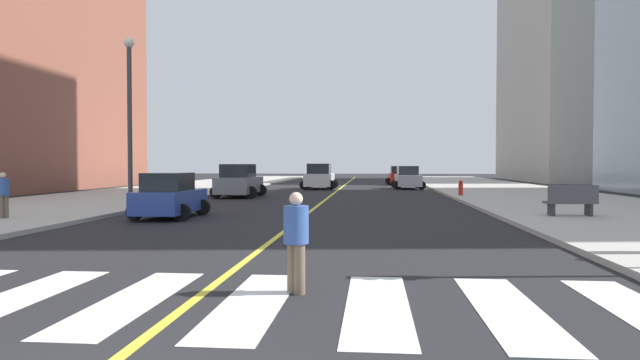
% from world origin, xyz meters
% --- Properties ---
extents(sidewalk_kerb_east, '(10.00, 120.00, 0.15)m').
position_xyz_m(sidewalk_kerb_east, '(12.20, 20.00, 0.07)').
color(sidewalk_kerb_east, '#B2ADA3').
rests_on(sidewalk_kerb_east, ground).
extents(sidewalk_kerb_west, '(10.00, 120.00, 0.15)m').
position_xyz_m(sidewalk_kerb_west, '(-12.20, 20.00, 0.07)').
color(sidewalk_kerb_west, '#B2ADA3').
rests_on(sidewalk_kerb_west, ground).
extents(crosswalk_paint, '(13.50, 4.00, 0.01)m').
position_xyz_m(crosswalk_paint, '(0.00, 4.00, 0.01)').
color(crosswalk_paint, silver).
rests_on(crosswalk_paint, ground).
extents(lane_divider_paint, '(0.16, 80.00, 0.01)m').
position_xyz_m(lane_divider_paint, '(0.00, 40.00, 0.01)').
color(lane_divider_paint, yellow).
rests_on(lane_divider_paint, ground).
extents(parking_garage_concrete, '(18.00, 24.00, 25.02)m').
position_xyz_m(parking_garage_concrete, '(28.89, 64.72, 12.51)').
color(parking_garage_concrete, '#B2ADA3').
rests_on(parking_garage_concrete, ground).
extents(car_red_nearest, '(2.56, 4.06, 1.80)m').
position_xyz_m(car_red_nearest, '(5.15, 50.23, 0.84)').
color(car_red_nearest, red).
rests_on(car_red_nearest, ground).
extents(car_silver_second, '(2.66, 4.18, 1.84)m').
position_xyz_m(car_silver_second, '(5.46, 41.62, 0.86)').
color(car_silver_second, '#B7B7BC').
rests_on(car_silver_second, ground).
extents(car_gray_third, '(2.83, 4.50, 2.00)m').
position_xyz_m(car_gray_third, '(-5.44, 29.28, 0.93)').
color(car_gray_third, slate).
rests_on(car_gray_third, ground).
extents(car_blue_fourth, '(2.36, 3.78, 1.69)m').
position_xyz_m(car_blue_fourth, '(-4.93, 16.32, 0.79)').
color(car_blue_fourth, '#2D479E').
rests_on(car_blue_fourth, ground).
extents(car_white_fifth, '(2.87, 4.57, 2.03)m').
position_xyz_m(car_white_fifth, '(-1.60, 40.58, 0.95)').
color(car_white_fifth, silver).
rests_on(car_white_fifth, ground).
extents(park_bench, '(1.85, 0.73, 1.12)m').
position_xyz_m(park_bench, '(9.72, 16.81, 0.69)').
color(park_bench, '#47474C').
rests_on(park_bench, sidewalk_kerb_east).
extents(pedestrian_crossing, '(0.39, 0.39, 1.58)m').
position_xyz_m(pedestrian_crossing, '(1.44, 4.66, 0.87)').
color(pedestrian_crossing, brown).
rests_on(pedestrian_crossing, ground).
extents(pedestrian_walking_west, '(0.39, 0.39, 1.58)m').
position_xyz_m(pedestrian_walking_west, '(-10.04, 14.17, 1.02)').
color(pedestrian_walking_west, brown).
rests_on(pedestrian_walking_west, sidewalk_kerb_west).
extents(fire_hydrant, '(0.26, 0.26, 0.89)m').
position_xyz_m(fire_hydrant, '(7.85, 29.87, 0.58)').
color(fire_hydrant, red).
rests_on(fire_hydrant, sidewalk_kerb_east).
extents(street_lamp, '(0.44, 0.44, 7.36)m').
position_xyz_m(street_lamp, '(-7.94, 19.64, 4.50)').
color(street_lamp, '#38383D').
rests_on(street_lamp, sidewalk_kerb_west).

